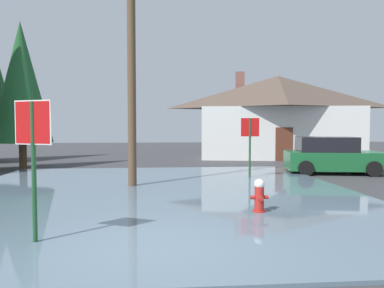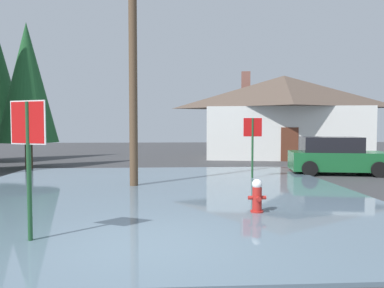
% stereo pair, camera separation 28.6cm
% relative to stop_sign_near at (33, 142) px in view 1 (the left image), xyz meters
% --- Properties ---
extents(ground_plane, '(80.00, 80.00, 0.10)m').
position_rel_stop_sign_near_xyz_m(ground_plane, '(2.06, -0.32, -1.86)').
color(ground_plane, '#38383A').
extents(flood_puddle, '(12.44, 13.21, 0.07)m').
position_rel_stop_sign_near_xyz_m(flood_puddle, '(1.93, 4.59, -1.77)').
color(flood_puddle, slate).
rests_on(flood_puddle, ground).
extents(stop_sign_near, '(0.71, 0.33, 2.52)m').
position_rel_stop_sign_near_xyz_m(stop_sign_near, '(0.00, 0.00, 0.00)').
color(stop_sign_near, '#1E4C28').
rests_on(stop_sign_near, ground).
extents(fire_hydrant, '(0.42, 0.36, 0.84)m').
position_rel_stop_sign_near_xyz_m(fire_hydrant, '(4.48, 1.86, -1.39)').
color(fire_hydrant, '#AD231E').
rests_on(fire_hydrant, ground).
extents(utility_pole, '(1.60, 0.28, 9.26)m').
position_rel_stop_sign_near_xyz_m(utility_pole, '(1.22, 5.88, 3.00)').
color(utility_pole, brown).
rests_on(utility_pole, ground).
extents(stop_sign_far, '(0.75, 0.08, 2.41)m').
position_rel_stop_sign_near_xyz_m(stop_sign_far, '(5.63, 7.48, -0.08)').
color(stop_sign_far, '#1E4C28').
rests_on(stop_sign_far, ground).
extents(house, '(11.37, 7.47, 5.81)m').
position_rel_stop_sign_near_xyz_m(house, '(9.88, 17.19, 0.99)').
color(house, silver).
rests_on(house, ground).
extents(parked_car, '(4.26, 2.60, 1.61)m').
position_rel_stop_sign_near_xyz_m(parked_car, '(9.60, 8.87, -1.04)').
color(parked_car, '#195B2D').
rests_on(parked_car, ground).
extents(pine_tree_short_left, '(2.85, 2.85, 7.12)m').
position_rel_stop_sign_near_xyz_m(pine_tree_short_left, '(-4.54, 11.89, 2.38)').
color(pine_tree_short_left, '#4C3823').
rests_on(pine_tree_short_left, ground).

